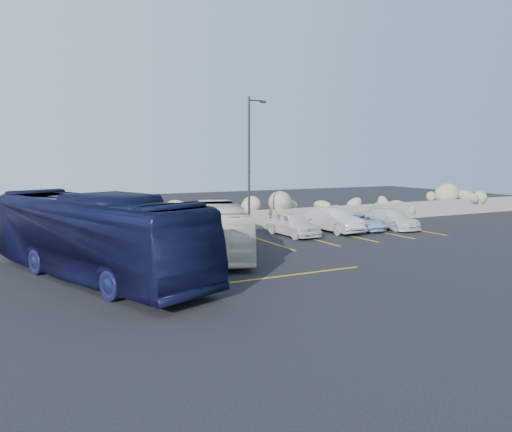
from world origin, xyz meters
name	(u,v)px	position (x,y,z in m)	size (l,w,h in m)	color
ground	(299,276)	(0.00, 0.00, 0.00)	(90.00, 90.00, 0.00)	black
seawall	(194,224)	(0.00, 12.00, 0.60)	(60.00, 0.40, 1.20)	gray
riprap_pile	(187,210)	(0.00, 13.20, 1.30)	(54.00, 2.80, 2.60)	#91825F
parking_lines	(318,244)	(4.64, 5.57, 0.01)	(18.16, 9.36, 0.01)	orange
lamppost	(250,163)	(2.56, 9.50, 4.30)	(1.14, 0.18, 8.00)	#2D2A28
vintage_bus	(221,229)	(-1.04, 5.36, 1.20)	(2.02, 8.64, 2.41)	silver
tour_coach	(94,236)	(-7.17, 3.15, 1.64)	(2.76, 11.79, 3.28)	black
car_a	(293,224)	(4.90, 8.59, 0.71)	(1.67, 4.14, 1.41)	silver
car_b	(334,220)	(7.96, 8.75, 0.73)	(1.55, 4.46, 1.47)	silver
car_c	(392,219)	(12.20, 8.29, 0.63)	(1.77, 4.34, 1.26)	silver
car_d	(362,222)	(10.06, 8.60, 0.51)	(1.70, 3.69, 1.03)	#99BDD9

